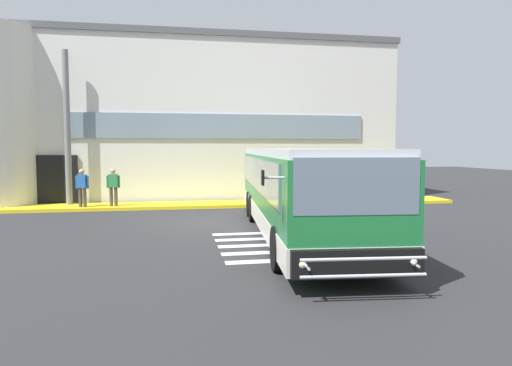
% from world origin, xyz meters
% --- Properties ---
extents(ground_plane, '(80.00, 90.00, 0.02)m').
position_xyz_m(ground_plane, '(0.00, 0.00, -0.01)').
color(ground_plane, '#2B2B2D').
rests_on(ground_plane, ground).
extents(bay_paint_stripes, '(4.40, 3.96, 0.01)m').
position_xyz_m(bay_paint_stripes, '(2.00, -4.20, 0.00)').
color(bay_paint_stripes, silver).
rests_on(bay_paint_stripes, ground).
extents(terminal_building, '(22.26, 13.80, 8.48)m').
position_xyz_m(terminal_building, '(-0.69, 11.61, 4.23)').
color(terminal_building, silver).
rests_on(terminal_building, ground).
extents(boarding_curb, '(24.46, 2.00, 0.15)m').
position_xyz_m(boarding_curb, '(0.00, 4.80, 0.07)').
color(boarding_curb, yellow).
rests_on(boarding_curb, ground).
extents(entry_support_column, '(0.28, 0.28, 6.98)m').
position_xyz_m(entry_support_column, '(-6.11, 5.40, 3.64)').
color(entry_support_column, slate).
rests_on(entry_support_column, boarding_curb).
extents(bus_main_foreground, '(4.05, 12.55, 2.70)m').
position_xyz_m(bus_main_foreground, '(2.44, -2.92, 1.34)').
color(bus_main_foreground, '#1E7238').
rests_on(bus_main_foreground, ground).
extents(passenger_near_column, '(0.57, 0.44, 1.68)m').
position_xyz_m(passenger_near_column, '(-5.31, 4.25, 1.11)').
color(passenger_near_column, '#4C4233').
rests_on(passenger_near_column, boarding_curb).
extents(passenger_by_doorway, '(0.59, 0.23, 1.68)m').
position_xyz_m(passenger_by_doorway, '(-4.03, 4.35, 1.08)').
color(passenger_by_doorway, '#4C4233').
rests_on(passenger_by_doorway, boarding_curb).
extents(safety_bollard_yellow, '(0.18, 0.18, 0.90)m').
position_xyz_m(safety_bollard_yellow, '(3.59, 3.60, 0.45)').
color(safety_bollard_yellow, yellow).
rests_on(safety_bollard_yellow, ground).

